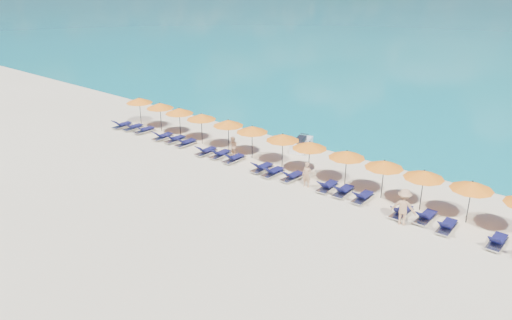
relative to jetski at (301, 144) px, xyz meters
The scene contains 38 objects.
ground 9.07m from the jetski, 84.42° to the right, with size 1400.00×1400.00×0.00m, color beige.
headland_main 610.65m from the jetski, 119.39° to the left, with size 374.00×242.00×126.50m.
headland_small 571.90m from the jetski, 105.14° to the left, with size 162.00×126.00×85.50m.
jetski is the anchor object (origin of this frame).
beachgoer_a 6.38m from the jetski, 52.44° to the right, with size 0.55×0.36×1.50m, color tan.
beachgoer_b 4.99m from the jetski, 121.40° to the right, with size 0.70×0.40×1.44m, color tan.
beachgoer_c 11.61m from the jetski, 29.65° to the right, with size 1.21×0.56×1.88m, color tan.
umbrella_0 13.82m from the jetski, 165.12° to the right, with size 2.10×2.10×2.28m.
umbrella_1 11.44m from the jetski, 161.85° to the right, with size 2.10×2.10×2.28m.
umbrella_2 9.38m from the jetski, 157.25° to the right, with size 2.10×2.10×2.28m.
umbrella_3 7.34m from the jetski, 149.83° to the right, with size 2.10×2.10×2.28m.
umbrella_4 5.33m from the jetski, 136.72° to the right, with size 2.10×2.10×2.28m.
umbrella_5 4.17m from the jetski, 113.66° to the right, with size 2.10×2.10×2.28m.
umbrella_6 4.04m from the jetski, 74.39° to the right, with size 2.10×2.10×2.28m.
umbrella_7 5.11m from the jetski, 49.94° to the right, with size 2.10×2.10×2.28m.
umbrella_8 6.88m from the jetski, 33.01° to the right, with size 2.10×2.10×2.28m.
umbrella_9 8.89m from the jetski, 24.92° to the right, with size 2.10×2.10×2.28m.
umbrella_10 10.90m from the jetski, 19.94° to the right, with size 2.10×2.10×2.28m.
umbrella_11 13.07m from the jetski, 15.82° to the right, with size 2.10×2.10×2.28m.
lounger_0 14.65m from the jetski, 159.91° to the right, with size 0.73×1.74×0.66m.
lounger_1 13.52m from the jetski, 159.08° to the right, with size 0.63×1.70×0.66m.
lounger_2 12.34m from the jetski, 157.51° to the right, with size 0.74×1.74×0.66m.
lounger_3 10.31m from the jetski, 152.07° to the right, with size 0.65×1.71×0.66m.
lounger_4 9.20m from the jetski, 149.61° to the right, with size 0.67×1.72×0.66m.
lounger_5 8.22m from the jetski, 145.07° to the right, with size 0.64×1.71×0.66m.
lounger_6 6.66m from the jetski, 131.16° to the right, with size 0.64×1.71×0.66m.
lounger_7 5.82m from the jetski, 124.28° to the right, with size 0.67×1.72×0.66m.
lounger_8 5.24m from the jetski, 112.58° to the right, with size 0.64×1.71×0.66m.
lounger_9 4.89m from the jetski, 85.25° to the right, with size 0.67×1.72×0.66m.
lounger_10 5.18m from the jetski, 74.76° to the right, with size 0.67×1.72×0.66m.
lounger_11 5.50m from the jetski, 60.82° to the right, with size 0.76×1.75×0.66m.
lounger_12 6.90m from the jetski, 42.72° to the right, with size 0.70×1.73×0.66m.
lounger_13 7.66m from the jetski, 37.30° to the right, with size 0.72×1.73×0.66m.
lounger_14 8.67m from the jetski, 32.50° to the right, with size 0.65×1.71×0.66m.
lounger_15 10.87m from the jetski, 27.07° to the right, with size 0.68×1.72×0.66m.
lounger_16 11.84m from the jetski, 23.38° to the right, with size 0.64×1.71×0.66m.
lounger_17 13.01m from the jetski, 22.49° to the right, with size 0.69×1.73×0.66m.
lounger_18 15.13m from the jetski, 18.99° to the right, with size 0.63×1.70×0.66m.
Camera 1 is at (17.67, -18.21, 11.95)m, focal length 35.00 mm.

